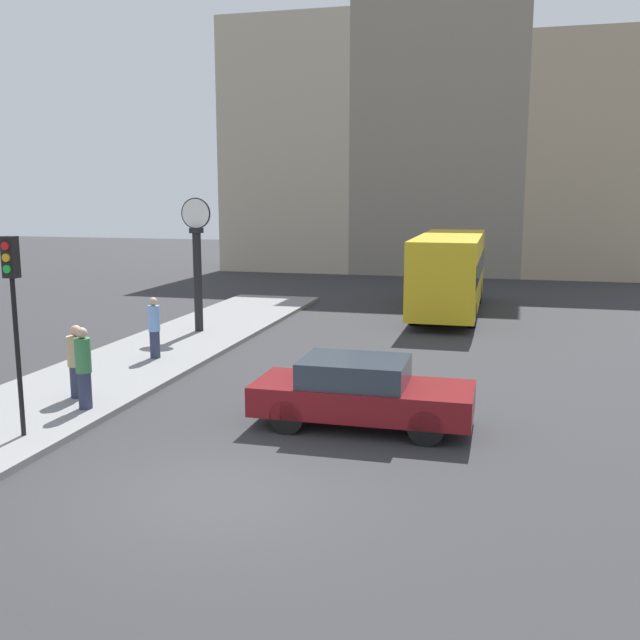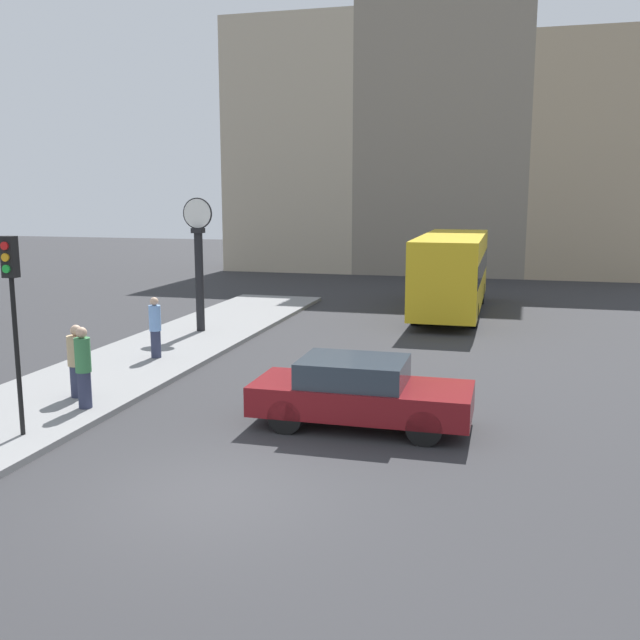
# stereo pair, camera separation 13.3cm
# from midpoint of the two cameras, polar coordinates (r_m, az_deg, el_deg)

# --- Properties ---
(ground_plane) EXTENTS (120.00, 120.00, 0.00)m
(ground_plane) POSITION_cam_midpoint_polar(r_m,az_deg,el_deg) (11.68, -8.37, -13.56)
(ground_plane) COLOR #2D2D30
(sidewalk_corner) EXTENTS (3.72, 22.57, 0.14)m
(sidewalk_corner) POSITION_cam_midpoint_polar(r_m,az_deg,el_deg) (21.94, -12.01, -2.27)
(sidewalk_corner) COLOR gray
(sidewalk_corner) RESTS_ON ground_plane
(building_row) EXTENTS (25.17, 5.00, 17.69)m
(building_row) POSITION_cam_midpoint_polar(r_m,az_deg,el_deg) (43.66, 9.06, 14.11)
(building_row) COLOR #B7A88E
(building_row) RESTS_ON ground_plane
(sedan_car) EXTENTS (4.39, 1.80, 1.40)m
(sedan_car) POSITION_cam_midpoint_polar(r_m,az_deg,el_deg) (14.47, 3.45, -5.78)
(sedan_car) COLOR maroon
(sedan_car) RESTS_ON ground_plane
(bus_distant) EXTENTS (2.38, 9.31, 3.10)m
(bus_distant) POSITION_cam_midpoint_polar(r_m,az_deg,el_deg) (28.49, 10.65, 4.01)
(bus_distant) COLOR gold
(bus_distant) RESTS_ON ground_plane
(traffic_light_near) EXTENTS (0.26, 0.24, 3.77)m
(traffic_light_near) POSITION_cam_midpoint_polar(r_m,az_deg,el_deg) (14.28, -23.15, 1.90)
(traffic_light_near) COLOR black
(traffic_light_near) RESTS_ON sidewalk_corner
(street_clock) EXTENTS (1.02, 0.36, 4.41)m
(street_clock) POSITION_cam_midpoint_polar(r_m,az_deg,el_deg) (23.94, -9.51, 4.58)
(street_clock) COLOR black
(street_clock) RESTS_ON sidewalk_corner
(pedestrian_tan_coat) EXTENTS (0.44, 0.44, 1.65)m
(pedestrian_tan_coat) POSITION_cam_midpoint_polar(r_m,az_deg,el_deg) (16.92, -18.60, -3.18)
(pedestrian_tan_coat) COLOR #2D334C
(pedestrian_tan_coat) RESTS_ON sidewalk_corner
(pedestrian_green_hoodie) EXTENTS (0.33, 0.33, 1.76)m
(pedestrian_green_hoodie) POSITION_cam_midpoint_polar(r_m,az_deg,el_deg) (15.96, -18.18, -3.61)
(pedestrian_green_hoodie) COLOR #2D334C
(pedestrian_green_hoodie) RESTS_ON sidewalk_corner
(pedestrian_blue_stripe) EXTENTS (0.33, 0.33, 1.71)m
(pedestrian_blue_stripe) POSITION_cam_midpoint_polar(r_m,az_deg,el_deg) (20.37, -12.87, -0.56)
(pedestrian_blue_stripe) COLOR #2D334C
(pedestrian_blue_stripe) RESTS_ON sidewalk_corner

